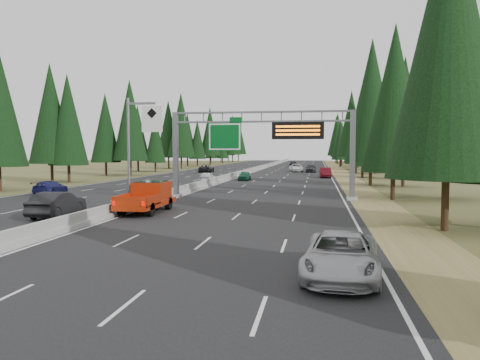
# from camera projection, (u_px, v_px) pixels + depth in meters

# --- Properties ---
(road) EXTENTS (32.00, 260.00, 0.08)m
(road) POSITION_uv_depth(u_px,v_px,m) (246.00, 174.00, 87.52)
(road) COLOR black
(road) RESTS_ON ground
(shoulder_right) EXTENTS (3.60, 260.00, 0.06)m
(shoulder_right) POSITION_uv_depth(u_px,v_px,m) (343.00, 175.00, 84.62)
(shoulder_right) COLOR olive
(shoulder_right) RESTS_ON ground
(shoulder_left) EXTENTS (3.60, 260.00, 0.06)m
(shoulder_left) POSITION_uv_depth(u_px,v_px,m) (155.00, 173.00, 90.42)
(shoulder_left) COLOR #444520
(shoulder_left) RESTS_ON ground
(median_barrier) EXTENTS (0.70, 260.00, 0.85)m
(median_barrier) POSITION_uv_depth(u_px,v_px,m) (246.00, 172.00, 87.49)
(median_barrier) COLOR gray
(median_barrier) RESTS_ON road
(sign_gantry) EXTENTS (16.75, 0.98, 7.80)m
(sign_gantry) POSITION_uv_depth(u_px,v_px,m) (268.00, 141.00, 41.31)
(sign_gantry) COLOR slate
(sign_gantry) RESTS_ON road
(hov_sign_pole) EXTENTS (2.80, 0.50, 8.00)m
(hov_sign_pole) POSITION_uv_depth(u_px,v_px,m) (136.00, 146.00, 32.94)
(hov_sign_pole) COLOR slate
(hov_sign_pole) RESTS_ON road
(tree_row_right) EXTENTS (11.15, 240.38, 18.72)m
(tree_row_right) POSITION_uv_depth(u_px,v_px,m) (378.00, 118.00, 69.96)
(tree_row_right) COLOR black
(tree_row_right) RESTS_ON ground
(tree_row_left) EXTENTS (11.82, 240.95, 18.80)m
(tree_row_left) POSITION_uv_depth(u_px,v_px,m) (109.00, 121.00, 79.39)
(tree_row_left) COLOR black
(tree_row_left) RESTS_ON ground
(silver_minivan) EXTENTS (2.88, 5.52, 1.49)m
(silver_minivan) POSITION_uv_depth(u_px,v_px,m) (341.00, 255.00, 15.79)
(silver_minivan) COLOR #AFAFB4
(silver_minivan) RESTS_ON road
(red_pickup) EXTENTS (2.30, 6.43, 2.10)m
(red_pickup) POSITION_uv_depth(u_px,v_px,m) (149.00, 195.00, 33.00)
(red_pickup) COLOR black
(red_pickup) RESTS_ON road
(car_ahead_green) EXTENTS (1.67, 3.97, 1.34)m
(car_ahead_green) POSITION_uv_depth(u_px,v_px,m) (245.00, 176.00, 68.03)
(car_ahead_green) COLOR #125134
(car_ahead_green) RESTS_ON road
(car_ahead_dkred) EXTENTS (1.90, 4.99, 1.62)m
(car_ahead_dkred) POSITION_uv_depth(u_px,v_px,m) (325.00, 173.00, 75.11)
(car_ahead_dkred) COLOR #540C15
(car_ahead_dkred) RESTS_ON road
(car_ahead_dkgrey) EXTENTS (2.12, 5.21, 1.51)m
(car_ahead_dkgrey) POSITION_uv_depth(u_px,v_px,m) (311.00, 169.00, 94.03)
(car_ahead_dkgrey) COLOR black
(car_ahead_dkgrey) RESTS_ON road
(car_ahead_white) EXTENTS (3.18, 6.02, 1.61)m
(car_ahead_white) POSITION_uv_depth(u_px,v_px,m) (296.00, 168.00, 95.90)
(car_ahead_white) COLOR silver
(car_ahead_white) RESTS_ON road
(car_ahead_far) EXTENTS (2.08, 4.83, 1.62)m
(car_ahead_far) POSITION_uv_depth(u_px,v_px,m) (293.00, 164.00, 127.62)
(car_ahead_far) COLOR black
(car_ahead_far) RESTS_ON road
(car_onc_near) EXTENTS (1.94, 5.03, 1.63)m
(car_onc_near) POSITION_uv_depth(u_px,v_px,m) (57.00, 204.00, 30.46)
(car_onc_near) COLOR black
(car_onc_near) RESTS_ON road
(car_onc_blue) EXTENTS (2.16, 4.69, 1.33)m
(car_onc_blue) POSITION_uv_depth(u_px,v_px,m) (50.00, 187.00, 46.35)
(car_onc_blue) COLOR navy
(car_onc_blue) RESTS_ON road
(car_onc_white) EXTENTS (1.76, 4.25, 1.44)m
(car_onc_white) POSITION_uv_depth(u_px,v_px,m) (208.00, 177.00, 63.53)
(car_onc_white) COLOR silver
(car_onc_white) RESTS_ON road
(car_onc_far) EXTENTS (3.00, 5.77, 1.55)m
(car_onc_far) POSITION_uv_depth(u_px,v_px,m) (206.00, 168.00, 94.22)
(car_onc_far) COLOR black
(car_onc_far) RESTS_ON road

